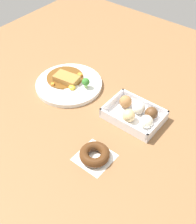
# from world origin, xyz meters

# --- Properties ---
(ground_plane) EXTENTS (1.60, 1.60, 0.00)m
(ground_plane) POSITION_xyz_m (0.00, 0.00, 0.00)
(ground_plane) COLOR brown
(curry_plate) EXTENTS (0.28, 0.28, 0.06)m
(curry_plate) POSITION_xyz_m (0.15, -0.01, 0.01)
(curry_plate) COLOR white
(curry_plate) RESTS_ON ground_plane
(donut_box) EXTENTS (0.21, 0.15, 0.06)m
(donut_box) POSITION_xyz_m (-0.18, -0.02, 0.02)
(donut_box) COLOR white
(donut_box) RESTS_ON ground_plane
(chocolate_ring_donut) EXTENTS (0.12, 0.12, 0.03)m
(chocolate_ring_donut) POSITION_xyz_m (-0.18, 0.22, 0.02)
(chocolate_ring_donut) COLOR white
(chocolate_ring_donut) RESTS_ON ground_plane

